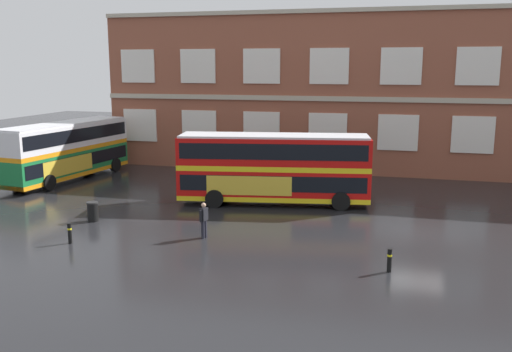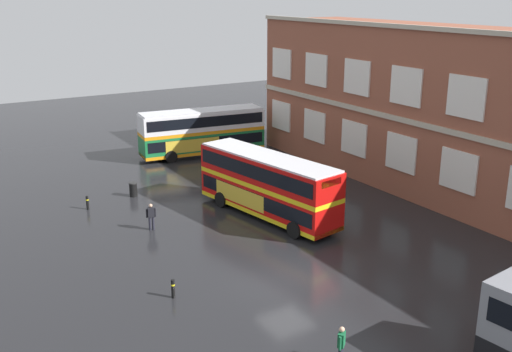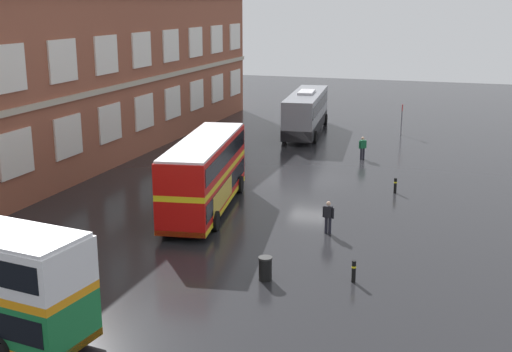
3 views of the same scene
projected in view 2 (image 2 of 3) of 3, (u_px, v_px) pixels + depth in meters
ground_plane at (318, 270)px, 31.60m from camera, size 120.00×120.00×0.00m
double_decker_near at (202, 131)px, 53.02m from camera, size 3.92×11.23×4.07m
double_decker_middle at (267, 184)px, 38.63m from camera, size 11.27×4.35×4.07m
waiting_passenger at (151, 216)px, 36.66m from camera, size 0.32×0.64×1.70m
second_passenger at (341, 344)px, 23.38m from camera, size 0.47×0.56×1.70m
station_litter_bin at (133, 189)px, 42.77m from camera, size 0.60×0.60×1.03m
safety_bollard_west at (87, 202)px, 40.22m from camera, size 0.19×0.19×0.95m
safety_bollard_east at (173, 288)px, 28.66m from camera, size 0.19×0.19×0.95m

